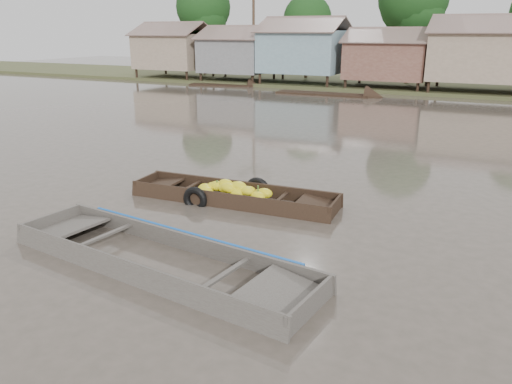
% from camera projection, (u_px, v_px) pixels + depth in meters
% --- Properties ---
extents(ground, '(120.00, 120.00, 0.00)m').
position_uv_depth(ground, '(263.00, 237.00, 10.97)').
color(ground, '#494338').
rests_on(ground, ground).
extents(riverbank, '(120.00, 12.47, 10.22)m').
position_uv_depth(riverbank, '(492.00, 48.00, 35.90)').
color(riverbank, '#384723').
rests_on(riverbank, ground).
extents(banana_boat, '(5.68, 1.70, 0.78)m').
position_uv_depth(banana_boat, '(232.00, 195.00, 13.28)').
color(banana_boat, black).
rests_on(banana_boat, ground).
extents(viewer_boat, '(6.85, 2.53, 0.54)m').
position_uv_depth(viewer_boat, '(161.00, 264.00, 9.65)').
color(viewer_boat, '#413C37').
rests_on(viewer_boat, ground).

